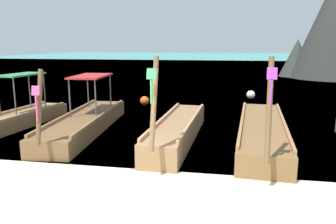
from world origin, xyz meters
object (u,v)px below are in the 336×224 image
longtail_boat_violet_ribbon (262,131)px  mooring_buoy_near (251,95)px  longtail_boat_pink_ribbon (85,122)px  mooring_buoy_far (145,101)px  longtail_boat_green_ribbon (178,130)px  longtail_boat_orange_ribbon (12,120)px

longtail_boat_violet_ribbon → mooring_buoy_near: longtail_boat_violet_ribbon is taller
longtail_boat_pink_ribbon → mooring_buoy_far: size_ratio=14.58×
mooring_buoy_near → mooring_buoy_far: bearing=-150.5°
longtail_boat_green_ribbon → longtail_boat_violet_ribbon: 2.72m
longtail_boat_orange_ribbon → longtail_boat_pink_ribbon: bearing=4.6°
longtail_boat_orange_ribbon → mooring_buoy_far: size_ratio=12.76×
mooring_buoy_far → mooring_buoy_near: bearing=29.5°
longtail_boat_pink_ribbon → longtail_boat_green_ribbon: bearing=-10.0°
longtail_boat_orange_ribbon → longtail_boat_pink_ribbon: size_ratio=0.88×
longtail_boat_orange_ribbon → mooring_buoy_near: size_ratio=12.36×
longtail_boat_green_ribbon → longtail_boat_violet_ribbon: bearing=11.0°
mooring_buoy_far → longtail_boat_green_ribbon: bearing=-66.3°
longtail_boat_violet_ribbon → longtail_boat_green_ribbon: bearing=-169.0°
longtail_boat_orange_ribbon → longtail_boat_violet_ribbon: size_ratio=0.81×
longtail_boat_pink_ribbon → mooring_buoy_near: bearing=53.3°
longtail_boat_pink_ribbon → longtail_boat_violet_ribbon: 6.08m
longtail_boat_violet_ribbon → mooring_buoy_near: (0.15, 8.45, -0.06)m
longtail_boat_orange_ribbon → longtail_boat_green_ribbon: 6.19m
mooring_buoy_near → longtail_boat_pink_ribbon: bearing=-126.7°
longtail_boat_green_ribbon → mooring_buoy_far: size_ratio=13.18×
longtail_boat_green_ribbon → mooring_buoy_near: bearing=72.6°
longtail_boat_pink_ribbon → longtail_boat_green_ribbon: 3.47m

